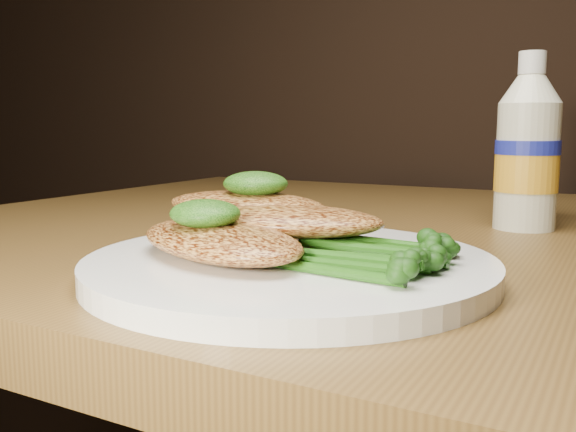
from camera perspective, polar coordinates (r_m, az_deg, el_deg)
The scene contains 9 objects.
plate at distance 0.43m, azimuth 0.17°, elevation -4.57°, with size 0.28×0.28×0.01m, color white.
chicken_front at distance 0.42m, azimuth -6.18°, elevation -2.21°, with size 0.15×0.08×0.02m, color #C6863F.
chicken_mid at distance 0.45m, azimuth -0.55°, elevation -0.38°, with size 0.15×0.07×0.02m, color #C6863F.
chicken_back at distance 0.49m, azimuth -3.89°, elevation 1.03°, with size 0.13×0.07×0.02m, color #C6863F.
pesto_front at distance 0.42m, azimuth -7.49°, elevation 0.22°, with size 0.05×0.05×0.02m, color black.
pesto_back at distance 0.48m, azimuth -2.96°, elevation 2.94°, with size 0.05×0.05×0.02m, color black.
broccolini_bundle at distance 0.41m, azimuth 6.83°, elevation -2.80°, with size 0.13×0.10×0.02m, color #215713, non-canonical shape.
mayo_bottle at distance 0.66m, azimuth 20.87°, elevation 6.30°, with size 0.06×0.06×0.17m, color beige, non-canonical shape.
pepper_grinder at distance 0.72m, azimuth 20.88°, elevation 4.86°, with size 0.05×0.05×0.13m, color black, non-canonical shape.
Camera 1 is at (0.11, 0.44, 0.85)m, focal length 39.33 mm.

